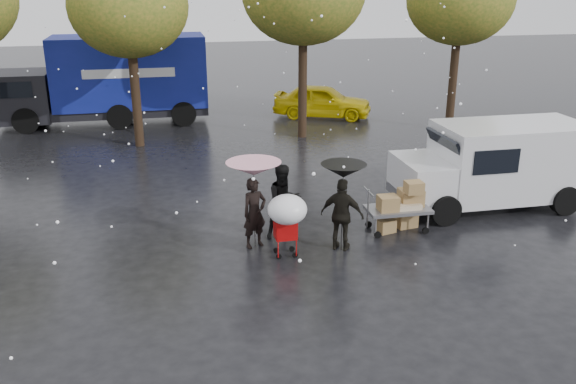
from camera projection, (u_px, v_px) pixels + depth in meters
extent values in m
plane|color=black|center=(296.00, 254.00, 13.39)|extent=(90.00, 90.00, 0.00)
imported|color=black|center=(255.00, 213.00, 13.54)|extent=(0.69, 0.57, 1.60)
imported|color=black|center=(284.00, 202.00, 14.00)|extent=(0.98, 0.84, 1.76)
imported|color=black|center=(342.00, 215.00, 13.38)|extent=(1.04, 0.85, 1.65)
cylinder|color=#4C4C4C|center=(254.00, 208.00, 13.50)|extent=(0.02, 0.02, 1.84)
cone|color=#C55170|center=(254.00, 169.00, 13.19)|extent=(1.21, 1.21, 0.30)
sphere|color=#4C4C4C|center=(254.00, 167.00, 13.18)|extent=(0.06, 0.06, 0.06)
cylinder|color=#4C4C4C|center=(342.00, 211.00, 13.34)|extent=(0.02, 0.02, 1.84)
cone|color=black|center=(344.00, 171.00, 13.03)|extent=(0.99, 0.99, 0.30)
sphere|color=#4C4C4C|center=(344.00, 169.00, 13.02)|extent=(0.06, 0.06, 0.06)
cube|color=slate|center=(398.00, 209.00, 14.45)|extent=(1.50, 0.80, 0.08)
cylinder|color=slate|center=(368.00, 202.00, 14.22)|extent=(0.04, 0.04, 0.60)
cube|color=olive|center=(411.00, 197.00, 14.53)|extent=(0.55, 0.45, 0.40)
cube|color=olive|center=(388.00, 203.00, 14.23)|extent=(0.45, 0.40, 0.35)
cube|color=olive|center=(414.00, 187.00, 14.18)|extent=(0.40, 0.35, 0.28)
cube|color=tan|center=(400.00, 205.00, 14.43)|extent=(0.90, 0.55, 0.12)
cylinder|color=black|center=(378.00, 235.00, 14.20)|extent=(0.16, 0.05, 0.16)
cylinder|color=black|center=(368.00, 224.00, 14.79)|extent=(0.16, 0.05, 0.16)
cylinder|color=black|center=(426.00, 231.00, 14.43)|extent=(0.16, 0.05, 0.16)
cylinder|color=black|center=(415.00, 220.00, 15.02)|extent=(0.16, 0.05, 0.16)
cube|color=#B50A0B|center=(285.00, 228.00, 13.13)|extent=(0.47, 0.41, 0.45)
cylinder|color=#B50A0B|center=(287.00, 215.00, 12.83)|extent=(0.42, 0.02, 0.02)
cylinder|color=#4C4C4C|center=(287.00, 218.00, 12.86)|extent=(0.02, 0.02, 0.60)
ellipsoid|color=white|center=(287.00, 209.00, 12.79)|extent=(0.84, 0.84, 0.63)
cylinder|color=black|center=(279.00, 257.00, 13.15)|extent=(0.12, 0.04, 0.12)
cylinder|color=black|center=(276.00, 250.00, 13.45)|extent=(0.12, 0.04, 0.12)
cylinder|color=black|center=(295.00, 255.00, 13.22)|extent=(0.12, 0.04, 0.12)
cylinder|color=black|center=(292.00, 249.00, 13.52)|extent=(0.12, 0.04, 0.12)
cube|color=silver|center=(510.00, 160.00, 15.88)|extent=(3.80, 2.00, 1.90)
cube|color=silver|center=(423.00, 180.00, 15.54)|extent=(1.20, 1.95, 1.10)
cube|color=black|center=(446.00, 147.00, 15.36)|extent=(0.37, 1.70, 0.67)
cube|color=slate|center=(402.00, 196.00, 15.57)|extent=(0.12, 1.90, 0.25)
cylinder|color=black|center=(445.00, 210.00, 14.87)|extent=(0.76, 0.28, 0.76)
cylinder|color=black|center=(414.00, 185.00, 16.62)|extent=(0.76, 0.28, 0.76)
cylinder|color=black|center=(565.00, 200.00, 15.52)|extent=(0.76, 0.28, 0.76)
cylinder|color=black|center=(523.00, 177.00, 17.26)|extent=(0.76, 0.28, 0.76)
cube|color=navy|center=(130.00, 71.00, 24.69)|extent=(6.00, 2.50, 2.80)
cube|color=black|center=(23.00, 96.00, 24.15)|extent=(2.20, 2.40, 1.90)
cube|color=black|center=(108.00, 110.00, 25.02)|extent=(8.00, 2.30, 0.35)
cube|color=silver|center=(129.00, 73.00, 23.50)|extent=(3.50, 0.03, 0.35)
cylinder|color=black|center=(26.00, 121.00, 23.38)|extent=(1.00, 0.30, 1.00)
cylinder|color=black|center=(36.00, 109.00, 25.50)|extent=(1.00, 0.30, 1.00)
cylinder|color=black|center=(184.00, 114.00, 24.56)|extent=(1.00, 0.30, 1.00)
cylinder|color=black|center=(181.00, 103.00, 26.68)|extent=(1.00, 0.30, 1.00)
cube|color=olive|center=(406.00, 218.00, 14.81)|extent=(0.56, 0.48, 0.45)
cube|color=olive|center=(386.00, 226.00, 14.51)|extent=(0.48, 0.42, 0.32)
imported|color=#D6BC0B|center=(322.00, 101.00, 26.00)|extent=(4.45, 3.16, 1.41)
cylinder|color=black|center=(135.00, 83.00, 21.15)|extent=(0.32, 0.32, 4.48)
ellipsoid|color=#335618|center=(128.00, 6.00, 20.29)|extent=(4.00, 4.00, 3.40)
cylinder|color=black|center=(303.00, 72.00, 22.26)|extent=(0.32, 0.32, 4.90)
cylinder|color=black|center=(454.00, 70.00, 23.49)|extent=(0.32, 0.32, 4.62)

